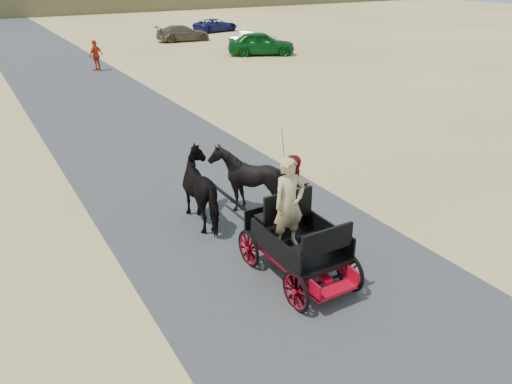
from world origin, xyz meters
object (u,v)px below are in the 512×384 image
carriage (297,260)px  car_c (183,33)px  horse_left (206,189)px  horse_right (246,180)px  car_b (254,40)px  car_a (261,43)px  pedestrian (96,55)px  car_d (216,25)px

carriage → car_c: size_ratio=0.57×
horse_left → horse_right: (1.10, 0.00, 0.00)m
car_b → car_a: bearing=147.0°
carriage → horse_right: size_ratio=1.41×
car_b → car_c: (-2.94, 6.25, -0.02)m
carriage → car_b: bearing=61.3°
pedestrian → car_c: (9.01, 8.64, -0.25)m
car_d → horse_left: bearing=144.4°
carriage → horse_left: horse_left is taller
horse_left → car_c: 30.97m
car_b → car_c: car_b is taller
carriage → horse_left: bearing=100.4°
horse_right → car_b: horse_right is taller
horse_left → car_a: size_ratio=0.45×
horse_right → car_d: 36.30m
horse_right → pedestrian: pedestrian is taller
carriage → car_a: (12.97, 22.92, 0.40)m
horse_right → carriage: bearing=79.6°
horse_right → car_b: (13.39, 22.49, -0.22)m
horse_right → car_d: size_ratio=0.41×
horse_right → car_c: (10.45, 28.74, -0.24)m
car_a → car_d: bearing=12.5°
horse_left → horse_right: 1.10m
car_c → horse_right: bearing=165.4°
car_c → horse_left: bearing=163.5°
car_b → carriage: bearing=139.1°
carriage → car_d: (15.95, 35.87, 0.21)m
horse_left → car_c: size_ratio=0.47×
carriage → car_d: 39.26m
carriage → car_c: (11.00, 31.74, 0.25)m
pedestrian → horse_left: bearing=49.9°
car_b → horse_left: bearing=134.9°
carriage → car_d: car_d is taller
car_d → car_c: bearing=120.9°
carriage → pedestrian: 23.19m
carriage → horse_right: horse_right is taller
car_b → car_d: size_ratio=0.94×
horse_left → pedestrian: 20.26m
carriage → car_b: car_b is taller
carriage → car_c: bearing=70.9°
horse_left → car_d: horse_left is taller
horse_left → pedestrian: (2.54, 20.10, 0.02)m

